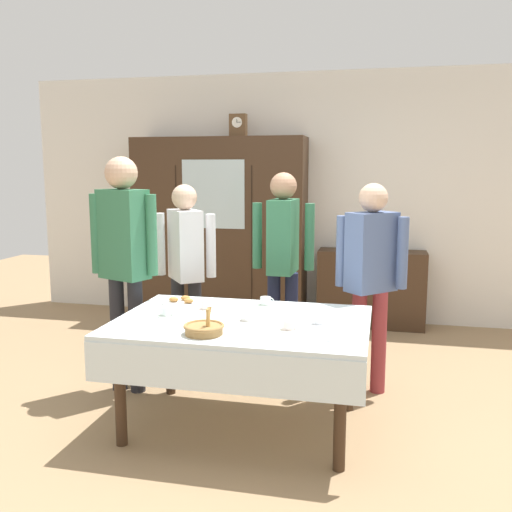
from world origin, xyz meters
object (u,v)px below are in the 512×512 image
(spoon_center, at_px, (324,341))
(person_behind_table_right, at_px, (283,250))
(mantel_clock, at_px, (238,125))
(spoon_mid_left, at_px, (306,313))
(person_by_cabinet, at_px, (371,268))
(bookshelf_low, at_px, (371,289))
(dining_table, at_px, (241,335))
(person_near_right_end, at_px, (186,259))
(tea_cup_mid_right, at_px, (167,312))
(book_stack, at_px, (372,247))
(wall_cabinet, at_px, (220,230))
(pastry_plate, at_px, (182,302))
(tea_cup_near_left, at_px, (266,302))
(person_beside_shelf, at_px, (124,250))
(tea_cup_far_left, at_px, (207,306))
(tea_cup_near_right, at_px, (247,318))
(tea_cup_mid_left, at_px, (289,326))
(tea_cup_center, at_px, (320,321))
(bread_basket, at_px, (204,328))

(spoon_center, relative_size, person_behind_table_right, 0.07)
(mantel_clock, height_order, spoon_mid_left, mantel_clock)
(mantel_clock, xyz_separation_m, person_by_cabinet, (1.47, -1.77, -1.18))
(bookshelf_low, relative_size, person_by_cabinet, 0.71)
(dining_table, relative_size, person_near_right_end, 1.03)
(tea_cup_mid_right, bearing_deg, book_stack, 64.46)
(wall_cabinet, bearing_deg, person_by_cabinet, -46.45)
(pastry_plate, bearing_deg, dining_table, -33.80)
(tea_cup_near_left, height_order, person_beside_shelf, person_beside_shelf)
(spoon_mid_left, bearing_deg, bookshelf_low, 80.86)
(tea_cup_far_left, height_order, person_behind_table_right, person_behind_table_right)
(tea_cup_far_left, xyz_separation_m, person_by_cabinet, (1.08, 0.60, 0.20))
(tea_cup_near_right, height_order, person_by_cabinet, person_by_cabinet)
(tea_cup_far_left, bearing_deg, tea_cup_mid_left, -29.81)
(spoon_mid_left, bearing_deg, tea_cup_near_right, -140.13)
(tea_cup_mid_left, height_order, spoon_mid_left, tea_cup_mid_left)
(book_stack, bearing_deg, tea_cup_center, -95.73)
(tea_cup_near_right, relative_size, pastry_plate, 0.46)
(tea_cup_near_left, distance_m, spoon_center, 0.88)
(person_by_cabinet, bearing_deg, tea_cup_near_right, -131.95)
(mantel_clock, distance_m, tea_cup_mid_right, 2.93)
(tea_cup_mid_right, height_order, bread_basket, bread_basket)
(tea_cup_near_right, distance_m, person_by_cabinet, 1.13)
(book_stack, distance_m, tea_cup_near_left, 2.32)
(book_stack, bearing_deg, tea_cup_mid_right, -115.54)
(tea_cup_center, relative_size, tea_cup_far_left, 1.00)
(tea_cup_near_right, distance_m, tea_cup_far_left, 0.41)
(tea_cup_mid_right, bearing_deg, dining_table, -0.52)
(book_stack, distance_m, person_behind_table_right, 1.60)
(mantel_clock, bearing_deg, person_near_right_end, -91.42)
(tea_cup_near_left, bearing_deg, tea_cup_mid_left, -65.35)
(tea_cup_mid_right, relative_size, person_near_right_end, 0.08)
(tea_cup_mid_right, height_order, person_near_right_end, person_near_right_end)
(bookshelf_low, height_order, person_behind_table_right, person_behind_table_right)
(tea_cup_mid_left, bearing_deg, tea_cup_mid_right, 170.06)
(pastry_plate, bearing_deg, spoon_center, -31.15)
(tea_cup_mid_left, relative_size, tea_cup_mid_right, 1.00)
(person_by_cabinet, bearing_deg, tea_cup_far_left, -150.90)
(person_beside_shelf, bearing_deg, tea_cup_center, -15.30)
(person_behind_table_right, bearing_deg, tea_cup_near_right, -90.50)
(mantel_clock, relative_size, bread_basket, 1.00)
(pastry_plate, bearing_deg, spoon_mid_left, -4.73)
(dining_table, height_order, person_behind_table_right, person_behind_table_right)
(dining_table, relative_size, tea_cup_near_left, 12.33)
(tea_cup_near_right, bearing_deg, bread_basket, -119.77)
(pastry_plate, bearing_deg, bookshelf_low, 60.77)
(tea_cup_near_right, bearing_deg, spoon_center, -30.15)
(dining_table, distance_m, tea_cup_near_left, 0.45)
(tea_cup_mid_right, bearing_deg, spoon_mid_left, 17.12)
(bookshelf_low, bearing_deg, person_behind_table_right, -116.29)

